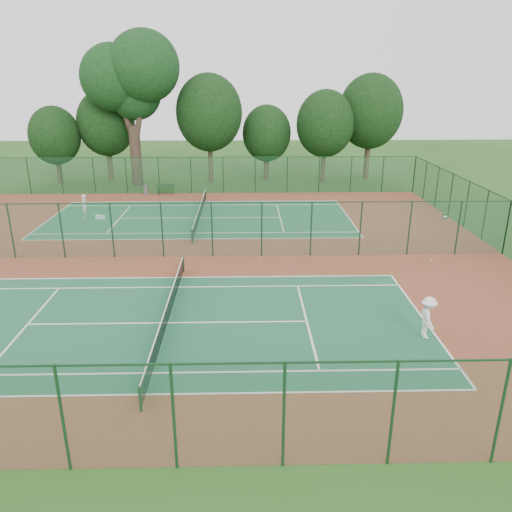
% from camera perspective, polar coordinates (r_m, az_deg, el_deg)
% --- Properties ---
extents(ground, '(120.00, 120.00, 0.00)m').
position_cam_1_polar(ground, '(31.66, -7.73, -0.05)').
color(ground, '#265019').
rests_on(ground, ground).
extents(red_pad, '(40.00, 36.00, 0.01)m').
position_cam_1_polar(red_pad, '(31.66, -7.73, -0.04)').
color(red_pad, brown).
rests_on(red_pad, ground).
extents(court_near, '(23.77, 10.97, 0.01)m').
position_cam_1_polar(court_near, '(23.47, -10.02, -7.54)').
color(court_near, '#1C5B3A').
rests_on(court_near, red_pad).
extents(court_far, '(23.77, 10.97, 0.01)m').
position_cam_1_polar(court_far, '(40.20, -6.41, 4.35)').
color(court_far, '#1E6137').
rests_on(court_far, red_pad).
extents(fence_north, '(40.00, 0.09, 3.50)m').
position_cam_1_polar(fence_north, '(48.55, -5.61, 9.19)').
color(fence_north, '#1A4E2C').
rests_on(fence_north, ground).
extents(fence_south, '(40.00, 0.09, 3.50)m').
position_cam_1_polar(fence_south, '(15.07, -15.47, -17.39)').
color(fence_south, '#184826').
rests_on(fence_south, ground).
extents(fence_east, '(0.09, 36.00, 3.50)m').
position_cam_1_polar(fence_east, '(35.01, 26.75, 2.93)').
color(fence_east, '#1A4E34').
rests_on(fence_east, ground).
extents(fence_divider, '(40.00, 0.09, 3.50)m').
position_cam_1_polar(fence_divider, '(31.11, -7.88, 3.00)').
color(fence_divider, '#1B5233').
rests_on(fence_divider, ground).
extents(tennis_net_near, '(0.10, 12.90, 0.97)m').
position_cam_1_polar(tennis_net_near, '(23.23, -10.10, -6.38)').
color(tennis_net_near, '#153A1C').
rests_on(tennis_net_near, ground).
extents(tennis_net_far, '(0.10, 12.90, 0.97)m').
position_cam_1_polar(tennis_net_far, '(40.06, -6.44, 5.08)').
color(tennis_net_far, '#14391B').
rests_on(tennis_net_far, ground).
extents(player_near, '(0.70, 1.22, 1.88)m').
position_cam_1_polar(player_near, '(22.76, 19.03, -6.65)').
color(player_near, white).
rests_on(player_near, court_near).
extents(player_far, '(0.45, 0.68, 1.84)m').
position_cam_1_polar(player_far, '(42.19, -19.06, 5.42)').
color(player_far, silver).
rests_on(player_far, court_far).
extents(trash_bin, '(0.53, 0.53, 0.86)m').
position_cam_1_polar(trash_bin, '(49.20, -12.48, 7.39)').
color(trash_bin, slate).
rests_on(trash_bin, red_pad).
extents(bench, '(1.68, 0.62, 1.01)m').
position_cam_1_polar(bench, '(48.77, -10.28, 7.55)').
color(bench, '#133718').
rests_on(bench, red_pad).
extents(kit_bag, '(0.82, 0.55, 0.29)m').
position_cam_1_polar(kit_bag, '(41.53, -17.37, 4.26)').
color(kit_bag, silver).
rests_on(kit_bag, red_pad).
extents(stray_ball_a, '(0.07, 0.07, 0.07)m').
position_cam_1_polar(stray_ball_a, '(31.09, 0.53, -0.16)').
color(stray_ball_a, '#D9EB36').
rests_on(stray_ball_a, red_pad).
extents(stray_ball_b, '(0.07, 0.07, 0.07)m').
position_cam_1_polar(stray_ball_b, '(31.43, 10.47, -0.27)').
color(stray_ball_b, '#C8E134').
rests_on(stray_ball_b, red_pad).
extents(stray_ball_c, '(0.07, 0.07, 0.07)m').
position_cam_1_polar(stray_ball_c, '(31.23, -3.87, -0.11)').
color(stray_ball_c, yellow).
rests_on(stray_ball_c, red_pad).
extents(big_tree, '(9.76, 7.15, 15.00)m').
position_cam_1_polar(big_tree, '(52.89, -14.09, 19.26)').
color(big_tree, '#36271D').
rests_on(big_tree, ground).
extents(evergreen_row, '(39.00, 5.00, 12.00)m').
position_cam_1_polar(evergreen_row, '(54.97, -4.57, 8.61)').
color(evergreen_row, black).
rests_on(evergreen_row, ground).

